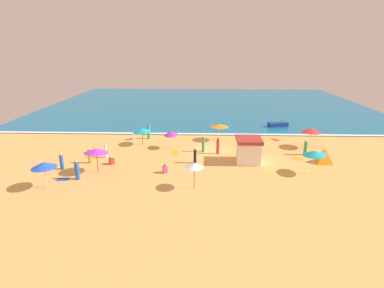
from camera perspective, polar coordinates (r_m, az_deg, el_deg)
ground_plane at (r=34.01m, az=3.16°, el=-1.18°), size 60.00×60.00×0.00m
ocean_water at (r=61.17m, az=2.70°, el=7.39°), size 60.00×44.00×0.10m
wave_breaker_foam at (r=39.99m, az=3.01°, el=1.89°), size 57.00×0.70×0.01m
lifeguard_cabana at (r=30.77m, az=10.43°, el=-1.07°), size 2.42×2.71×2.44m
beach_umbrella_0 at (r=34.19m, az=-3.92°, el=2.00°), size 2.30×2.30×2.06m
beach_umbrella_1 at (r=27.13m, az=-25.81°, el=-3.52°), size 2.04×2.04×2.25m
beach_umbrella_2 at (r=24.36m, az=0.42°, el=-3.93°), size 2.19×2.19×2.22m
beach_umbrella_3 at (r=36.77m, az=21.25°, el=2.37°), size 2.50×2.51×2.29m
beach_umbrella_4 at (r=29.29m, az=21.77°, el=-1.53°), size 2.37×2.35×2.29m
beach_umbrella_5 at (r=28.74m, az=-17.36°, el=-1.20°), size 2.84×2.85×2.37m
beach_umbrella_6 at (r=35.89m, az=-9.26°, el=2.55°), size 2.71×2.70×2.05m
beach_umbrella_7 at (r=37.21m, az=5.11°, el=3.43°), size 2.48×2.49×2.04m
beach_tent at (r=32.92m, az=23.32°, el=-2.00°), size 2.21×2.20×1.42m
beachgoer_0 at (r=30.08m, az=0.56°, el=-2.13°), size 0.39×0.39×1.60m
beachgoer_1 at (r=33.27m, az=2.11°, el=0.01°), size 0.28×0.28×1.83m
beachgoer_2 at (r=38.41m, az=-10.71°, el=1.41°), size 0.50×0.50×0.96m
beachgoer_3 at (r=31.74m, az=-18.44°, el=-2.06°), size 0.46×0.46×1.58m
beachgoer_4 at (r=30.92m, az=-14.68°, el=-2.98°), size 0.58×0.58×0.88m
beachgoer_5 at (r=38.41m, az=-8.03°, el=2.25°), size 0.51×0.51×1.86m
beachgoer_6 at (r=34.47m, az=20.31°, el=-0.67°), size 0.39×0.39×1.68m
beachgoer_7 at (r=28.26m, az=-20.54°, el=-4.61°), size 0.39×0.39×1.74m
beachgoer_8 at (r=32.75m, az=-15.74°, el=-1.06°), size 0.32×0.32×1.70m
beachgoer_9 at (r=32.79m, az=4.83°, el=-0.38°), size 0.46×0.46×1.77m
beachgoer_10 at (r=28.05m, az=-5.02°, el=-4.63°), size 0.51×0.51×0.86m
beachgoer_11 at (r=31.06m, az=-23.05°, el=-3.00°), size 0.47×0.47×1.59m
beach_towel_0 at (r=33.27m, az=19.07°, el=-2.59°), size 1.39×1.21×0.01m
beach_towel_1 at (r=28.97m, az=-22.81°, el=-6.06°), size 1.12×0.81×0.01m
beach_towel_2 at (r=33.18m, az=-3.19°, el=-1.66°), size 1.09×1.70×0.01m
beach_towel_3 at (r=39.13m, az=15.15°, el=0.77°), size 1.17×1.40×0.01m
small_boat_0 at (r=45.35m, az=15.65°, el=3.52°), size 2.89×1.46×0.57m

